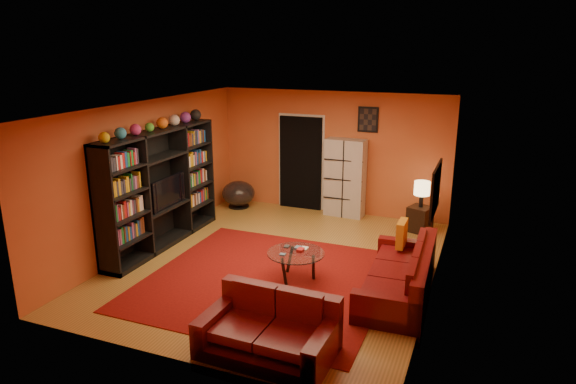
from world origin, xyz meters
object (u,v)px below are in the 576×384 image
at_px(entertainment_unit, 161,189).
at_px(storage_cabinet, 345,178).
at_px(coffee_table, 296,255).
at_px(sofa, 404,276).
at_px(bowl_chair, 238,193).
at_px(table_lamp, 422,189).
at_px(loveseat, 271,329).
at_px(tv, 164,192).
at_px(side_table, 420,219).

height_order(entertainment_unit, storage_cabinet, entertainment_unit).
relative_size(entertainment_unit, coffee_table, 3.38).
bearing_deg(entertainment_unit, sofa, -5.08).
xyz_separation_m(bowl_chair, table_lamp, (3.99, -0.08, 0.54)).
relative_size(bowl_chair, table_lamp, 1.44).
height_order(entertainment_unit, table_lamp, entertainment_unit).
bearing_deg(table_lamp, bowl_chair, 178.83).
xyz_separation_m(loveseat, coffee_table, (-0.41, 1.90, 0.12)).
distance_m(loveseat, bowl_chair, 5.69).
bearing_deg(storage_cabinet, coffee_table, -84.15).
xyz_separation_m(sofa, table_lamp, (-0.15, 2.78, 0.58)).
relative_size(tv, table_lamp, 1.88).
distance_m(loveseat, table_lamp, 4.96).
xyz_separation_m(side_table, table_lamp, (0.00, 0.00, 0.61)).
xyz_separation_m(storage_cabinet, table_lamp, (1.64, -0.41, 0.04)).
xyz_separation_m(entertainment_unit, side_table, (4.27, 2.39, -0.80)).
xyz_separation_m(tv, table_lamp, (4.22, 2.37, -0.14)).
relative_size(sofa, storage_cabinet, 1.37).
bearing_deg(table_lamp, storage_cabinet, 165.90).
distance_m(tv, coffee_table, 2.84).
height_order(loveseat, bowl_chair, loveseat).
bearing_deg(entertainment_unit, loveseat, -37.15).
relative_size(entertainment_unit, storage_cabinet, 1.82).
relative_size(entertainment_unit, table_lamp, 5.92).
bearing_deg(sofa, coffee_table, -177.89).
height_order(tv, bowl_chair, tv).
bearing_deg(tv, storage_cabinet, -42.87).
bearing_deg(coffee_table, bowl_chair, 130.06).
xyz_separation_m(storage_cabinet, bowl_chair, (-2.36, -0.33, -0.51)).
distance_m(coffee_table, table_lamp, 3.29).
bearing_deg(coffee_table, tv, 169.02).
relative_size(sofa, coffee_table, 2.55).
xyz_separation_m(loveseat, table_lamp, (1.08, 4.80, 0.58)).
height_order(loveseat, table_lamp, table_lamp).
bearing_deg(storage_cabinet, side_table, -10.87).
distance_m(sofa, table_lamp, 2.84).
distance_m(sofa, coffee_table, 1.64).
height_order(entertainment_unit, tv, entertainment_unit).
height_order(sofa, coffee_table, sofa).
bearing_deg(entertainment_unit, side_table, 29.25).
distance_m(loveseat, side_table, 4.92).
xyz_separation_m(entertainment_unit, sofa, (4.41, -0.39, -0.77)).
xyz_separation_m(tv, storage_cabinet, (2.58, 2.78, -0.17)).
bearing_deg(storage_cabinet, bowl_chair, -168.80).
xyz_separation_m(entertainment_unit, tv, (0.05, 0.02, -0.05)).
bearing_deg(sofa, tv, 172.58).
xyz_separation_m(loveseat, storage_cabinet, (-0.56, 5.22, 0.54)).
distance_m(storage_cabinet, bowl_chair, 2.43).
xyz_separation_m(tv, sofa, (4.36, -0.41, -0.71)).
height_order(sofa, bowl_chair, sofa).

